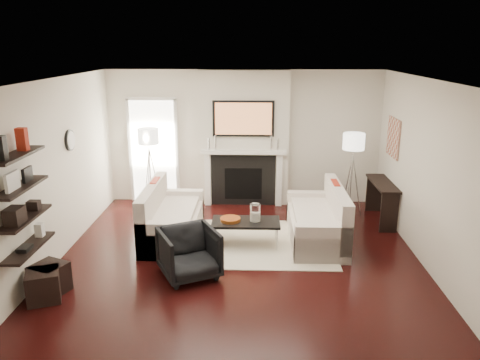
{
  "coord_description": "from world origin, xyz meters",
  "views": [
    {
      "loc": [
        0.22,
        -6.34,
        3.18
      ],
      "look_at": [
        0.0,
        0.6,
        1.15
      ],
      "focal_mm": 35.0,
      "sensor_mm": 36.0,
      "label": 1
    }
  ],
  "objects_px": {
    "loveseat_right_base": "(316,229)",
    "armchair": "(189,251)",
    "loveseat_left_base": "(173,226)",
    "lamp_left_shade": "(148,136)",
    "ottoman_near": "(50,278)",
    "lamp_right_shade": "(354,141)",
    "coffee_table": "(246,222)"
  },
  "relations": [
    {
      "from": "loveseat_right_base",
      "to": "armchair",
      "type": "bearing_deg",
      "value": -146.11
    },
    {
      "from": "loveseat_left_base",
      "to": "armchair",
      "type": "xyz_separation_m",
      "value": [
        0.46,
        -1.34,
        0.18
      ]
    },
    {
      "from": "lamp_left_shade",
      "to": "ottoman_near",
      "type": "height_order",
      "value": "lamp_left_shade"
    },
    {
      "from": "loveseat_left_base",
      "to": "ottoman_near",
      "type": "bearing_deg",
      "value": -125.62
    },
    {
      "from": "armchair",
      "to": "loveseat_left_base",
      "type": "bearing_deg",
      "value": 81.99
    },
    {
      "from": "loveseat_left_base",
      "to": "loveseat_right_base",
      "type": "distance_m",
      "value": 2.4
    },
    {
      "from": "lamp_right_shade",
      "to": "loveseat_right_base",
      "type": "bearing_deg",
      "value": -122.89
    },
    {
      "from": "lamp_left_shade",
      "to": "loveseat_left_base",
      "type": "bearing_deg",
      "value": -65.85
    },
    {
      "from": "coffee_table",
      "to": "lamp_left_shade",
      "type": "relative_size",
      "value": 2.75
    },
    {
      "from": "lamp_right_shade",
      "to": "ottoman_near",
      "type": "distance_m",
      "value": 5.59
    },
    {
      "from": "coffee_table",
      "to": "ottoman_near",
      "type": "distance_m",
      "value": 3.02
    },
    {
      "from": "loveseat_left_base",
      "to": "armchair",
      "type": "distance_m",
      "value": 1.43
    },
    {
      "from": "loveseat_right_base",
      "to": "loveseat_left_base",
      "type": "bearing_deg",
      "value": 179.07
    },
    {
      "from": "coffee_table",
      "to": "lamp_right_shade",
      "type": "bearing_deg",
      "value": 36.39
    },
    {
      "from": "coffee_table",
      "to": "lamp_left_shade",
      "type": "xyz_separation_m",
      "value": [
        -1.94,
        1.83,
        1.05
      ]
    },
    {
      "from": "lamp_left_shade",
      "to": "lamp_right_shade",
      "type": "distance_m",
      "value": 3.92
    },
    {
      "from": "loveseat_right_base",
      "to": "lamp_left_shade",
      "type": "relative_size",
      "value": 4.5
    },
    {
      "from": "loveseat_right_base",
      "to": "coffee_table",
      "type": "distance_m",
      "value": 1.2
    },
    {
      "from": "ottoman_near",
      "to": "lamp_left_shade",
      "type": "bearing_deg",
      "value": 79.75
    },
    {
      "from": "loveseat_right_base",
      "to": "armchair",
      "type": "xyz_separation_m",
      "value": [
        -1.94,
        -1.3,
        0.18
      ]
    },
    {
      "from": "loveseat_left_base",
      "to": "lamp_left_shade",
      "type": "relative_size",
      "value": 4.5
    },
    {
      "from": "lamp_left_shade",
      "to": "loveseat_right_base",
      "type": "bearing_deg",
      "value": -27.49
    },
    {
      "from": "loveseat_left_base",
      "to": "coffee_table",
      "type": "bearing_deg",
      "value": -11.67
    },
    {
      "from": "armchair",
      "to": "ottoman_near",
      "type": "height_order",
      "value": "armchair"
    },
    {
      "from": "ottoman_near",
      "to": "lamp_right_shade",
      "type": "bearing_deg",
      "value": 33.94
    },
    {
      "from": "loveseat_left_base",
      "to": "lamp_left_shade",
      "type": "bearing_deg",
      "value": 114.15
    },
    {
      "from": "lamp_right_shade",
      "to": "ottoman_near",
      "type": "height_order",
      "value": "lamp_right_shade"
    },
    {
      "from": "armchair",
      "to": "ottoman_near",
      "type": "relative_size",
      "value": 1.93
    },
    {
      "from": "armchair",
      "to": "ottoman_near",
      "type": "xyz_separation_m",
      "value": [
        -1.79,
        -0.51,
        -0.19
      ]
    },
    {
      "from": "coffee_table",
      "to": "armchair",
      "type": "xyz_separation_m",
      "value": [
        -0.77,
        -1.09,
        -0.01
      ]
    },
    {
      "from": "armchair",
      "to": "lamp_right_shade",
      "type": "height_order",
      "value": "lamp_right_shade"
    },
    {
      "from": "lamp_left_shade",
      "to": "lamp_right_shade",
      "type": "xyz_separation_m",
      "value": [
        3.9,
        -0.39,
        0.0
      ]
    }
  ]
}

